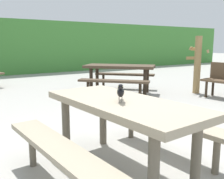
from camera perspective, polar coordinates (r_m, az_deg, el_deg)
name	(u,v)px	position (r m, az deg, el deg)	size (l,w,h in m)	color
ground_plane	(145,168)	(2.87, 7.40, -16.82)	(60.00, 60.00, 0.00)	#A3A099
picnic_table_foreground	(122,118)	(2.62, 2.13, -6.33)	(1.79, 1.85, 0.74)	gray
bird_grackle	(121,92)	(2.46, 1.91, -0.49)	(0.19, 0.25, 0.18)	black
picnic_table_mid_right	(120,72)	(6.81, 1.69, 3.87)	(2.39, 2.40, 0.74)	#473828
stalk_post_right_side	(197,64)	(7.12, 18.33, 5.33)	(0.51, 0.60, 1.49)	#997A4C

